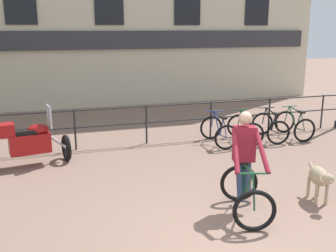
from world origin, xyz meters
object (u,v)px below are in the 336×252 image
(parked_motorcycle, at_px, (29,142))
(parked_bicycle_mid_right, at_px, (270,127))
(parked_bicycle_near_lamp, at_px, (219,131))
(parked_bicycle_far_end, at_px, (294,125))
(dog, at_px, (320,178))
(cyclist_with_bike, at_px, (245,169))
(parked_bicycle_mid_left, at_px, (245,129))

(parked_motorcycle, height_order, parked_bicycle_mid_right, parked_motorcycle)
(parked_bicycle_near_lamp, relative_size, parked_bicycle_far_end, 0.98)
(parked_bicycle_mid_right, relative_size, parked_bicycle_far_end, 1.03)
(parked_bicycle_far_end, bearing_deg, parked_bicycle_near_lamp, 3.89)
(dog, xyz_separation_m, parked_bicycle_far_end, (2.17, 3.85, -0.10))
(cyclist_with_bike, bearing_deg, parked_bicycle_mid_left, 76.87)
(parked_bicycle_near_lamp, distance_m, parked_bicycle_far_end, 2.36)
(parked_bicycle_mid_right, bearing_deg, parked_bicycle_mid_left, 7.19)
(dog, distance_m, parked_bicycle_far_end, 4.42)
(parked_motorcycle, xyz_separation_m, parked_bicycle_near_lamp, (4.77, 0.29, -0.20))
(dog, xyz_separation_m, parked_bicycle_near_lamp, (-0.19, 3.85, -0.10))
(parked_bicycle_mid_left, bearing_deg, parked_motorcycle, 9.78)
(parked_motorcycle, xyz_separation_m, parked_bicycle_far_end, (7.14, 0.29, -0.20))
(cyclist_with_bike, distance_m, parked_bicycle_mid_left, 4.33)
(parked_bicycle_near_lamp, xyz_separation_m, parked_bicycle_far_end, (2.36, 0.00, 0.00))
(cyclist_with_bike, relative_size, parked_motorcycle, 0.94)
(parked_motorcycle, xyz_separation_m, parked_bicycle_mid_right, (6.35, 0.29, -0.20))
(parked_motorcycle, bearing_deg, parked_bicycle_far_end, -97.32)
(parked_bicycle_mid_right, height_order, parked_bicycle_far_end, same)
(parked_motorcycle, bearing_deg, cyclist_with_bike, -144.62)
(cyclist_with_bike, bearing_deg, parked_motorcycle, 150.35)
(dog, distance_m, parked_bicycle_near_lamp, 3.86)
(parked_bicycle_near_lamp, bearing_deg, cyclist_with_bike, 73.54)
(parked_motorcycle, relative_size, parked_bicycle_mid_right, 1.52)
(parked_motorcycle, bearing_deg, parked_bicycle_mid_right, -97.03)
(parked_bicycle_mid_right, distance_m, parked_bicycle_far_end, 0.79)
(parked_motorcycle, relative_size, parked_bicycle_near_lamp, 1.59)
(dog, height_order, parked_bicycle_near_lamp, parked_bicycle_near_lamp)
(parked_motorcycle, distance_m, parked_bicycle_near_lamp, 4.79)
(cyclist_with_bike, distance_m, parked_motorcycle, 4.96)
(cyclist_with_bike, xyz_separation_m, parked_motorcycle, (-3.51, 3.50, -0.20))
(cyclist_with_bike, height_order, parked_bicycle_near_lamp, cyclist_with_bike)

